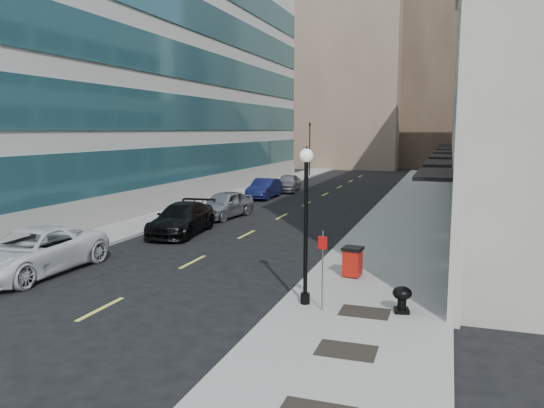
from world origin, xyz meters
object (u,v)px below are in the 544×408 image
Objects in this scene: car_silver_sedan at (225,204)px; trash_bin at (353,261)px; traffic_signal at (310,126)px; car_white_van at (32,252)px; car_blue_sedan at (264,189)px; car_grey_sedan at (288,183)px; urn_planter at (402,297)px; lamppost at (306,212)px; sign_post at (323,259)px; car_black_pickup at (182,219)px.

car_silver_sedan is 4.44× the size of trash_bin.
traffic_signal reaches higher than car_white_van.
car_grey_sedan is at bearing 84.46° from car_blue_sedan.
car_silver_sedan is 18.64m from urn_planter.
lamppost is at bearing -177.63° from urn_planter.
lamppost reaches higher than car_silver_sedan.
car_grey_sedan is 0.94× the size of lamppost.
sign_post is (0.61, -0.42, -1.27)m from lamppost.
urn_planter is (2.20, 0.54, -1.04)m from sign_post.
traffic_signal reaches higher than sign_post.
car_white_van reaches higher than trash_bin.
car_white_van is 11.27m from sign_post.
car_white_van is 1.28× the size of lamppost.
trash_bin is at bearing -73.63° from car_grey_sedan.
car_silver_sedan is at bearing 135.18° from sign_post.
car_silver_sedan reaches higher than trash_bin.
car_black_pickup is at bearing -82.31° from car_silver_sedan.
sign_post is (11.90, -44.42, -4.06)m from traffic_signal.
car_white_van is (0.70, -43.51, -4.88)m from traffic_signal.
car_black_pickup is at bearing 134.65° from lamppost.
traffic_signal is 43.78m from car_white_van.
lamppost reaches higher than urn_planter.
urn_planter is (12.10, -28.78, -0.15)m from car_grey_sedan.
car_black_pickup is (2.30, -34.90, -4.93)m from traffic_signal.
car_black_pickup is 1.22× the size of car_grey_sedan.
car_silver_sedan is 2.04× the size of sign_post.
traffic_signal is at bearing 87.81° from car_black_pickup.
lamppost is (9.72, -24.00, 2.17)m from car_blue_sedan.
sign_post is (11.20, -0.91, 0.82)m from car_white_van.
urn_planter is at bearing -0.84° from car_white_van.
traffic_signal is 1.47× the size of lamppost.
car_grey_sedan is at bearing 121.16° from sign_post.
car_white_van is 7.95× the size of urn_planter.
car_white_van is 10.80m from lamppost.
lamppost is (-0.82, -3.39, 2.20)m from trash_bin.
car_silver_sedan is at bearing -85.96° from car_blue_sedan.
sign_post reaches higher than trash_bin.
car_white_van is at bearing -172.17° from sign_post.
car_grey_sedan is at bearing 112.81° from urn_planter.
traffic_signal is at bearing 114.09° from trash_bin.
car_grey_sedan is (-0.30, 14.35, -0.05)m from car_silver_sedan.
trash_bin is (9.81, -5.71, -0.06)m from car_black_pickup.
lamppost reaches higher than car_grey_sedan.
car_grey_sedan is (-0.30, 19.80, -0.03)m from car_black_pickup.
trash_bin is (10.55, -20.61, -0.04)m from car_blue_sedan.
car_black_pickup is at bearing 157.29° from trash_bin.
trash_bin is at bearing 99.38° from sign_post.
car_black_pickup is at bearing 142.73° from urn_planter.
trash_bin is (10.11, -25.50, -0.03)m from car_grey_sedan.
lamppost is 2.03× the size of sign_post.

